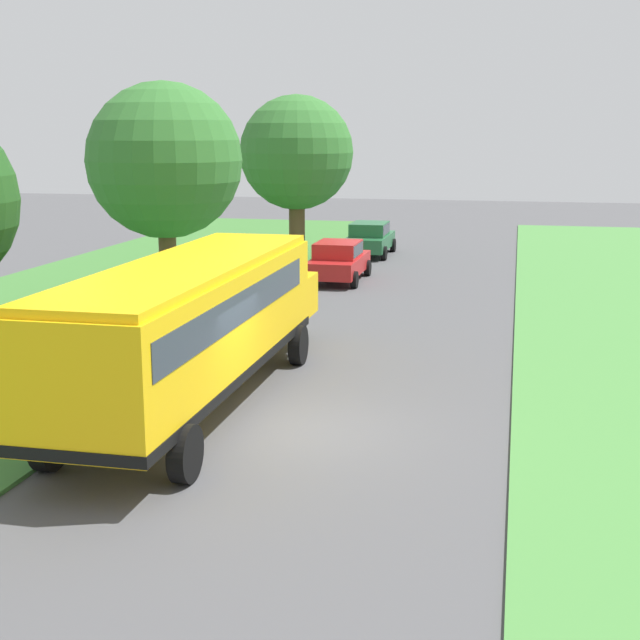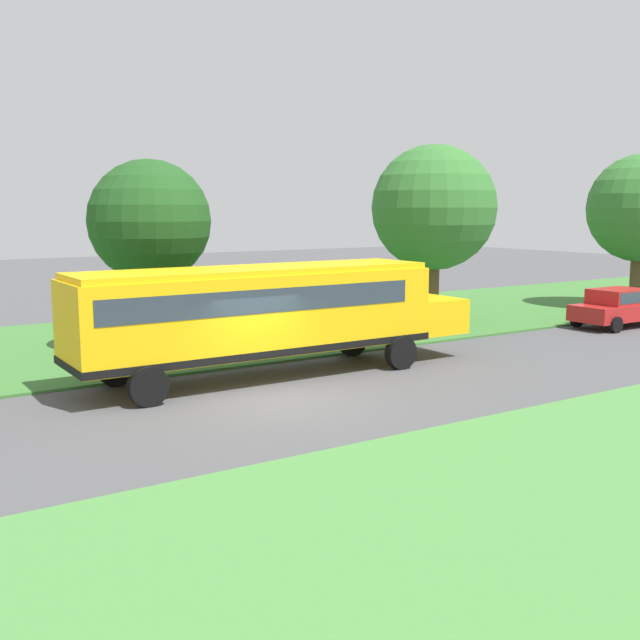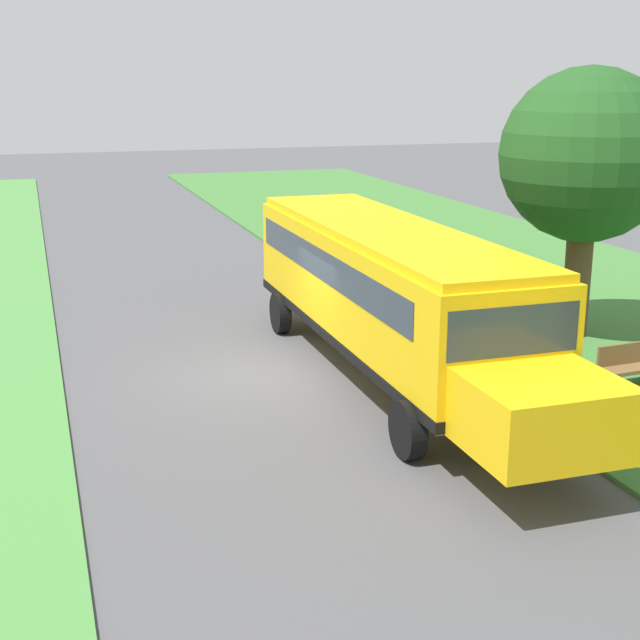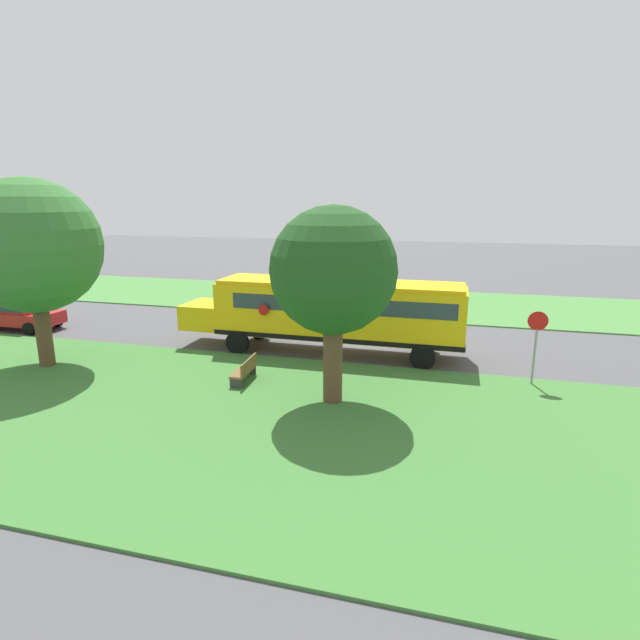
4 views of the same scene
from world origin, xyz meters
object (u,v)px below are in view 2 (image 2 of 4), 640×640
oak_tree_beside_bus (146,222)px  oak_tree_roadside_mid (433,209)px  school_bus (266,310)px  car_red_nearest (619,305)px  park_bench (259,333)px

oak_tree_beside_bus → oak_tree_roadside_mid: (0.69, 11.84, 0.44)m
oak_tree_roadside_mid → school_bus: bearing=-65.3°
school_bus → oak_tree_roadside_mid: oak_tree_roadside_mid is taller
school_bus → car_red_nearest: size_ratio=2.82×
car_red_nearest → park_bench: size_ratio=2.70×
car_red_nearest → oak_tree_roadside_mid: oak_tree_roadside_mid is taller
park_bench → car_red_nearest: bearing=73.7°
oak_tree_beside_bus → oak_tree_roadside_mid: 11.86m
school_bus → car_red_nearest: (-0.25, 16.53, -1.05)m
school_bus → oak_tree_beside_bus: 6.14m
oak_tree_beside_bus → car_red_nearest: bearing=73.8°
school_bus → park_bench: size_ratio=7.61×
car_red_nearest → park_bench: bearing=-106.3°
oak_tree_roadside_mid → car_red_nearest: bearing=53.5°
car_red_nearest → oak_tree_beside_bus: size_ratio=0.69×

